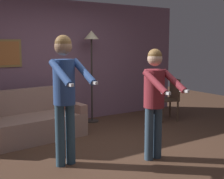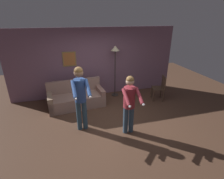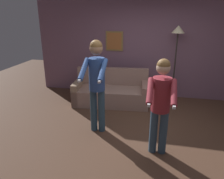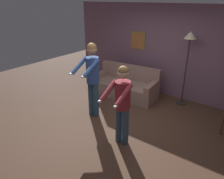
% 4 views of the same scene
% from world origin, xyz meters
% --- Properties ---
extents(ground_plane, '(12.00, 12.00, 0.00)m').
position_xyz_m(ground_plane, '(0.00, 0.00, 0.00)').
color(ground_plane, '#523627').
extents(back_wall_assembly, '(6.40, 0.09, 2.60)m').
position_xyz_m(back_wall_assembly, '(-0.01, 2.29, 1.30)').
color(back_wall_assembly, slate).
rests_on(back_wall_assembly, ground_plane).
extents(couch, '(1.97, 1.03, 0.87)m').
position_xyz_m(couch, '(-0.87, 1.45, 0.28)').
color(couch, gray).
rests_on(couch, ground_plane).
extents(torchiere_lamp, '(0.32, 0.32, 1.97)m').
position_xyz_m(torchiere_lamp, '(0.70, 1.95, 1.62)').
color(torchiere_lamp, '#332D28').
rests_on(torchiere_lamp, ground_plane).
extents(person_standing_left, '(0.45, 0.72, 1.81)m').
position_xyz_m(person_standing_left, '(-0.82, -0.02, 1.11)').
color(person_standing_left, '#2F4E64').
rests_on(person_standing_left, ground_plane).
extents(person_standing_right, '(0.43, 0.65, 1.62)m').
position_xyz_m(person_standing_right, '(0.37, -0.51, 0.97)').
color(person_standing_right, '#364F66').
rests_on(person_standing_right, ground_plane).
extents(dining_chair_distant, '(0.52, 0.52, 0.93)m').
position_xyz_m(dining_chair_distant, '(2.23, 1.13, 0.53)').
color(dining_chair_distant, '#4C3828').
rests_on(dining_chair_distant, ground_plane).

